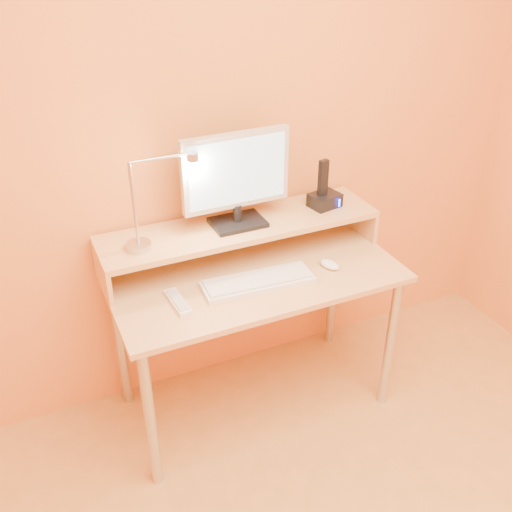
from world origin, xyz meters
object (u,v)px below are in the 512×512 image
monitor_panel (236,170)px  remote_control (178,302)px  keyboard (258,282)px  mouse (330,264)px  lamp_base (139,246)px  phone_dock (325,200)px

monitor_panel → remote_control: monitor_panel is taller
keyboard → mouse: bearing=2.2°
monitor_panel → keyboard: 0.46m
keyboard → remote_control: keyboard is taller
monitor_panel → keyboard: (-0.01, -0.24, -0.39)m
lamp_base → phone_dock: 0.85m
lamp_base → phone_dock: phone_dock is taller
phone_dock → mouse: (-0.10, -0.24, -0.17)m
mouse → monitor_panel: bearing=123.7°
lamp_base → mouse: (0.75, -0.21, -0.16)m
keyboard → mouse: mouse is taller
phone_dock → keyboard: phone_dock is taller
keyboard → mouse: 0.33m
mouse → remote_control: 0.66m
phone_dock → remote_control: phone_dock is taller
lamp_base → keyboard: 0.49m
keyboard → remote_control: size_ratio=2.52×
monitor_panel → remote_control: bearing=-146.7°
monitor_panel → lamp_base: 0.49m
keyboard → remote_control: (-0.33, 0.00, -0.00)m
monitor_panel → lamp_base: size_ratio=4.58×
phone_dock → keyboard: (-0.43, -0.23, -0.18)m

